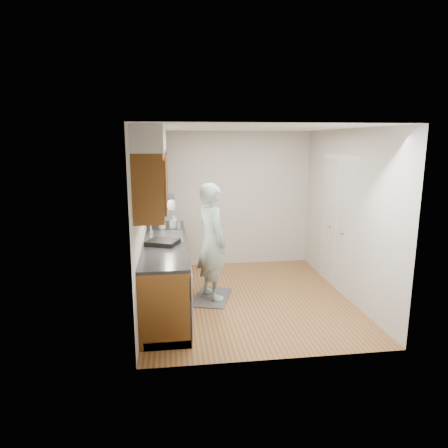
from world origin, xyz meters
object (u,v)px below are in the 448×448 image
steel_can (178,225)px  dish_rack (163,242)px  person (212,234)px  soap_bottle_b (173,222)px  soap_bottle_c (173,220)px  soap_bottle_a (162,220)px

steel_can → dish_rack: size_ratio=0.33×
person → steel_can: size_ratio=14.73×
soap_bottle_b → soap_bottle_c: size_ratio=1.14×
soap_bottle_b → person: bearing=-52.8°
dish_rack → steel_can: bearing=99.2°
soap_bottle_b → steel_can: (0.08, -0.12, -0.04)m
soap_bottle_b → dish_rack: 1.08m
soap_bottle_c → person: bearing=-59.6°
soap_bottle_a → person: bearing=-42.8°
soap_bottle_a → steel_can: 0.28m
person → steel_can: (-0.47, 0.61, 0.01)m
soap_bottle_c → soap_bottle_b: bearing=-92.4°
soap_bottle_c → steel_can: soap_bottle_c is taller
person → soap_bottle_a: bearing=23.6°
steel_can → person: bearing=-52.5°
soap_bottle_b → soap_bottle_c: bearing=87.6°
soap_bottle_a → soap_bottle_b: 0.19m
steel_can → dish_rack: bearing=-103.8°
person → dish_rack: (-0.70, -0.33, -0.02)m
soap_bottle_c → steel_can: 0.33m
person → soap_bottle_b: size_ratio=9.61×
soap_bottle_c → steel_can: size_ratio=1.35×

